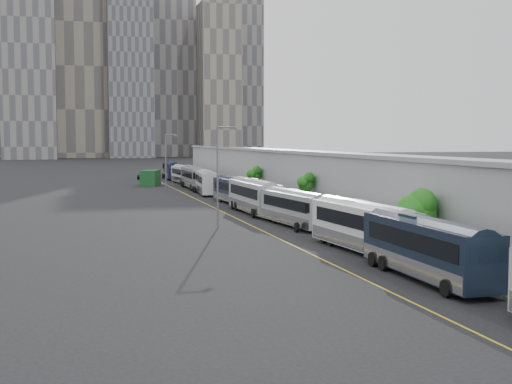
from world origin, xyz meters
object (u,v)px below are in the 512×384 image
object	(u,v)px
bus_4	(254,199)
street_lamp_near	(219,170)
street_lamp_far	(167,159)
suv	(145,177)
bus_3	(295,211)
bus_7	(194,179)
bus_6	(207,184)
bus_8	(184,176)
bus_9	(172,172)
bus_1	(427,253)
bus_5	(234,193)
shipping_container	(151,178)
bus_2	(363,231)

from	to	relation	value
bus_4	street_lamp_near	bearing A→B (deg)	-119.79
bus_4	street_lamp_far	bearing A→B (deg)	96.87
street_lamp_near	suv	bearing A→B (deg)	89.11
bus_3	bus_7	distance (m)	55.40
bus_6	street_lamp_near	xyz separation A→B (m)	(-6.60, -41.51, 4.07)
bus_7	street_lamp_near	distance (m)	55.14
bus_3	suv	bearing A→B (deg)	88.33
bus_8	bus_9	bearing A→B (deg)	86.65
bus_7	suv	distance (m)	28.65
bus_4	bus_7	distance (m)	42.40
street_lamp_far	bus_7	bearing A→B (deg)	45.07
bus_1	bus_4	distance (m)	40.47
suv	bus_4	bearing A→B (deg)	-97.59
bus_4	suv	world-z (taller)	bus_4
bus_8	street_lamp_near	bearing A→B (deg)	-99.84
bus_5	shipping_container	distance (m)	39.44
bus_8	shipping_container	size ratio (longest dim) A/B	2.07
bus_6	shipping_container	size ratio (longest dim) A/B	2.18
street_lamp_far	bus_3	bearing A→B (deg)	-83.11
bus_4	street_lamp_near	size ratio (longest dim) A/B	1.38
bus_3	bus_8	distance (m)	69.08
bus_6	bus_8	world-z (taller)	bus_6
bus_8	shipping_container	xyz separation A→B (m)	(-6.92, -4.79, -0.05)
bus_7	shipping_container	xyz separation A→B (m)	(-6.55, 8.89, -0.20)
bus_3	bus_7	world-z (taller)	bus_7
bus_3	suv	size ratio (longest dim) A/B	2.51
bus_6	street_lamp_far	bearing A→B (deg)	129.33
bus_2	bus_8	xyz separation A→B (m)	(-0.40, 85.56, -0.14)
bus_1	bus_7	world-z (taller)	bus_7
bus_3	shipping_container	bearing A→B (deg)	90.47
bus_3	street_lamp_far	xyz separation A→B (m)	(-6.04, 49.95, 3.88)
bus_4	bus_6	world-z (taller)	bus_4
bus_3	bus_5	world-z (taller)	bus_3
bus_2	bus_6	world-z (taller)	bus_2
bus_1	street_lamp_near	xyz separation A→B (m)	(-7.10, 28.30, 4.00)
bus_8	shipping_container	bearing A→B (deg)	-149.13
bus_1	street_lamp_near	size ratio (longest dim) A/B	1.34
bus_8	street_lamp_far	xyz separation A→B (m)	(-5.79, -19.12, 3.90)
bus_3	bus_2	bearing A→B (deg)	-95.34
bus_1	bus_2	world-z (taller)	bus_2
bus_1	bus_9	size ratio (longest dim) A/B	1.02
bus_3	bus_4	xyz separation A→B (m)	(-0.80, 13.00, 0.16)
bus_3	bus_4	bearing A→B (deg)	87.64
bus_6	shipping_container	xyz separation A→B (m)	(-6.33, 21.96, -0.12)
bus_3	bus_8	world-z (taller)	bus_3
suv	street_lamp_far	bearing A→B (deg)	-101.73
bus_1	bus_9	xyz separation A→B (m)	(-0.05, 112.65, -0.05)
bus_2	shipping_container	bearing A→B (deg)	90.89
bus_4	shipping_container	xyz separation A→B (m)	(-6.36, 51.29, -0.22)
bus_9	shipping_container	bearing A→B (deg)	-104.55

